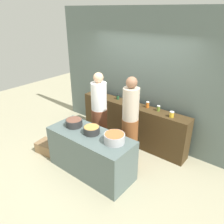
{
  "coord_description": "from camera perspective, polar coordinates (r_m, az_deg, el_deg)",
  "views": [
    {
      "loc": [
        2.53,
        -2.81,
        2.94
      ],
      "look_at": [
        0.0,
        0.35,
        1.05
      ],
      "focal_mm": 35.76,
      "sensor_mm": 36.0,
      "label": 1
    }
  ],
  "objects": [
    {
      "name": "ground",
      "position": [
        4.79,
        -2.68,
        -12.87
      ],
      "size": [
        12.0,
        12.0,
        0.0
      ],
      "primitive_type": "plane",
      "color": "tan"
    },
    {
      "name": "storefront_wall",
      "position": [
        5.16,
        7.74,
        8.58
      ],
      "size": [
        4.8,
        0.12,
        3.0
      ],
      "primitive_type": "cube",
      "color": "slate",
      "rests_on": "ground"
    },
    {
      "name": "display_shelf",
      "position": [
        5.27,
        5.11,
        -2.92
      ],
      "size": [
        2.7,
        0.36,
        0.96
      ],
      "primitive_type": "cube",
      "color": "#433019",
      "rests_on": "ground"
    },
    {
      "name": "prep_table",
      "position": [
        4.37,
        -5.42,
        -10.39
      ],
      "size": [
        1.7,
        0.7,
        0.83
      ],
      "primitive_type": "cube",
      "color": "#526261",
      "rests_on": "ground"
    },
    {
      "name": "preserve_jar_0",
      "position": [
        5.61,
        -4.25,
        4.96
      ],
      "size": [
        0.08,
        0.08,
        0.12
      ],
      "color": "orange",
      "rests_on": "display_shelf"
    },
    {
      "name": "preserve_jar_1",
      "position": [
        5.6,
        -2.39,
        4.93
      ],
      "size": [
        0.08,
        0.08,
        0.11
      ],
      "color": "#582556",
      "rests_on": "display_shelf"
    },
    {
      "name": "preserve_jar_2",
      "position": [
        5.33,
        1.5,
        3.86
      ],
      "size": [
        0.07,
        0.07,
        0.11
      ],
      "color": "#215332",
      "rests_on": "display_shelf"
    },
    {
      "name": "preserve_jar_3",
      "position": [
        5.01,
        4.77,
        2.37
      ],
      "size": [
        0.09,
        0.09,
        0.11
      ],
      "color": "#246024",
      "rests_on": "display_shelf"
    },
    {
      "name": "preserve_jar_4",
      "position": [
        4.96,
        6.04,
        2.31
      ],
      "size": [
        0.09,
        0.09,
        0.15
      ],
      "color": "#55114F",
      "rests_on": "display_shelf"
    },
    {
      "name": "preserve_jar_5",
      "position": [
        4.93,
        9.08,
        1.87
      ],
      "size": [
        0.07,
        0.07,
        0.13
      ],
      "color": "orange",
      "rests_on": "display_shelf"
    },
    {
      "name": "preserve_jar_6",
      "position": [
        4.81,
        11.79,
        0.93
      ],
      "size": [
        0.07,
        0.07,
        0.12
      ],
      "color": "olive",
      "rests_on": "display_shelf"
    },
    {
      "name": "preserve_jar_7",
      "position": [
        4.59,
        15.04,
        -0.58
      ],
      "size": [
        0.09,
        0.09,
        0.12
      ],
      "color": "yellow",
      "rests_on": "display_shelf"
    },
    {
      "name": "cooking_pot_left",
      "position": [
        4.43,
        -9.66,
        -2.73
      ],
      "size": [
        0.32,
        0.32,
        0.14
      ],
      "color": "#2D2D2D",
      "rests_on": "prep_table"
    },
    {
      "name": "cooking_pot_center",
      "position": [
        4.14,
        -5.19,
        -4.63
      ],
      "size": [
        0.3,
        0.3,
        0.14
      ],
      "color": "#2D2D2D",
      "rests_on": "prep_table"
    },
    {
      "name": "cooking_pot_right",
      "position": [
        3.85,
        0.62,
        -6.7
      ],
      "size": [
        0.36,
        0.36,
        0.17
      ],
      "color": "#B7B7BC",
      "rests_on": "prep_table"
    },
    {
      "name": "cook_with_tongs",
      "position": [
        4.88,
        -3.25,
        -0.92
      ],
      "size": [
        0.35,
        0.35,
        1.77
      ],
      "color": "brown",
      "rests_on": "ground"
    },
    {
      "name": "cook_in_cap",
      "position": [
        4.36,
        4.62,
        -3.67
      ],
      "size": [
        0.32,
        0.32,
        1.85
      ],
      "color": "brown",
      "rests_on": "ground"
    },
    {
      "name": "bread_crate",
      "position": [
        5.26,
        -16.11,
        -8.58
      ],
      "size": [
        0.51,
        0.41,
        0.24
      ],
      "primitive_type": "cube",
      "rotation": [
        0.0,
        0.0,
        0.15
      ],
      "color": "#8E6D49",
      "rests_on": "ground"
    }
  ]
}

